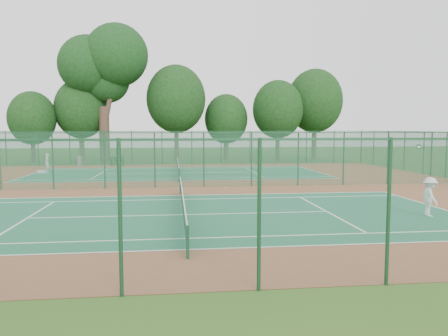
{
  "coord_description": "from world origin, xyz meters",
  "views": [
    {
      "loc": [
        -0.37,
        -27.55,
        3.69
      ],
      "look_at": [
        2.32,
        -4.37,
        1.6
      ],
      "focal_mm": 35.0,
      "sensor_mm": 36.0,
      "label": 1
    }
  ],
  "objects_px": {
    "bench": "(117,161)",
    "big_tree": "(104,64)",
    "player_far": "(47,163)",
    "trash_bin": "(79,161)",
    "kit_bag": "(42,172)",
    "player_near": "(430,197)"
  },
  "relations": [
    {
      "from": "player_near",
      "to": "kit_bag",
      "type": "height_order",
      "value": "player_near"
    },
    {
      "from": "big_tree",
      "to": "trash_bin",
      "type": "bearing_deg",
      "value": -104.06
    },
    {
      "from": "big_tree",
      "to": "bench",
      "type": "bearing_deg",
      "value": -72.68
    },
    {
      "from": "player_near",
      "to": "bench",
      "type": "height_order",
      "value": "player_near"
    },
    {
      "from": "player_far",
      "to": "bench",
      "type": "xyz_separation_m",
      "value": [
        4.92,
        6.69,
        -0.35
      ]
    },
    {
      "from": "player_far",
      "to": "bench",
      "type": "height_order",
      "value": "player_far"
    },
    {
      "from": "player_near",
      "to": "big_tree",
      "type": "height_order",
      "value": "big_tree"
    },
    {
      "from": "player_far",
      "to": "trash_bin",
      "type": "xyz_separation_m",
      "value": [
        1.29,
        6.47,
        -0.32
      ]
    },
    {
      "from": "bench",
      "to": "kit_bag",
      "type": "xyz_separation_m",
      "value": [
        -5.26,
        -7.14,
        -0.34
      ]
    },
    {
      "from": "bench",
      "to": "big_tree",
      "type": "bearing_deg",
      "value": 118.06
    },
    {
      "from": "player_far",
      "to": "big_tree",
      "type": "relative_size",
      "value": 0.1
    },
    {
      "from": "trash_bin",
      "to": "bench",
      "type": "relative_size",
      "value": 0.64
    },
    {
      "from": "player_far",
      "to": "trash_bin",
      "type": "height_order",
      "value": "player_far"
    },
    {
      "from": "bench",
      "to": "trash_bin",
      "type": "bearing_deg",
      "value": -165.8
    },
    {
      "from": "trash_bin",
      "to": "bench",
      "type": "distance_m",
      "value": 3.63
    },
    {
      "from": "player_far",
      "to": "big_tree",
      "type": "height_order",
      "value": "big_tree"
    },
    {
      "from": "bench",
      "to": "big_tree",
      "type": "distance_m",
      "value": 12.41
    },
    {
      "from": "player_near",
      "to": "trash_bin",
      "type": "relative_size",
      "value": 1.68
    },
    {
      "from": "player_far",
      "to": "kit_bag",
      "type": "distance_m",
      "value": 0.89
    },
    {
      "from": "player_far",
      "to": "trash_bin",
      "type": "relative_size",
      "value": 1.63
    },
    {
      "from": "player_near",
      "to": "player_far",
      "type": "xyz_separation_m",
      "value": [
        -21.33,
        21.14,
        -0.02
      ]
    },
    {
      "from": "player_far",
      "to": "big_tree",
      "type": "bearing_deg",
      "value": 144.94
    }
  ]
}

